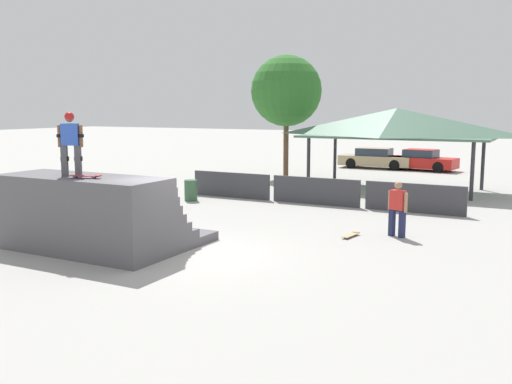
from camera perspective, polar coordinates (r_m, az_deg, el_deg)
name	(u,v)px	position (r m, az deg, el deg)	size (l,w,h in m)	color
ground_plane	(185,256)	(14.66, -7.13, -6.36)	(160.00, 160.00, 0.00)	#A3A09B
quarter_pipe_ramp	(94,217)	(15.71, -15.92, -2.43)	(4.71, 3.69, 1.98)	#565459
skater_on_deck	(70,139)	(15.37, -18.07, 5.03)	(0.67, 0.49, 1.64)	#4C4C51
skateboard_on_deck	(86,176)	(14.79, -16.65, 1.54)	(0.85, 0.43, 0.09)	blue
bystander_walking	(398,206)	(17.01, 13.97, -1.39)	(0.64, 0.36, 1.62)	#1E2347
skateboard_on_ground	(351,235)	(16.89, 9.49, -4.24)	(0.32, 0.86, 0.09)	blue
barrier_fence	(316,191)	(22.31, 5.98, 0.10)	(11.22, 0.12, 1.05)	#3D3D42
pavilion_shelter	(397,123)	(26.88, 13.89, 6.69)	(8.41, 4.14, 3.73)	#2D2D33
tree_beside_pavilion	(286,91)	(31.18, 3.06, 10.05)	(3.82, 3.82, 6.57)	brown
trash_bin	(191,190)	(23.24, -6.53, 0.17)	(0.52, 0.52, 0.85)	#385B3D
parked_car_tan	(375,159)	(36.55, 11.86, 3.28)	(4.49, 1.70, 1.27)	tan
parked_car_red	(422,160)	(35.97, 16.25, 3.05)	(4.18, 2.14, 1.27)	red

